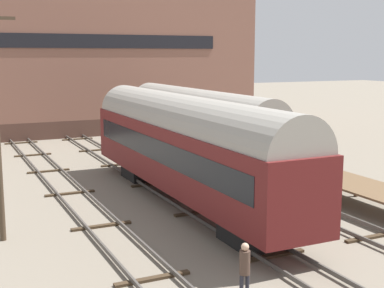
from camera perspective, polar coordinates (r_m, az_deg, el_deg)
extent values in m
plane|color=slate|center=(22.43, 4.33, -9.39)|extent=(200.00, 200.00, 0.00)
cube|color=#4C4742|center=(20.38, -9.26, -10.94)|extent=(0.08, 60.00, 0.16)
cube|color=#4C4742|center=(20.79, -5.40, -10.43)|extent=(0.08, 60.00, 0.16)
cube|color=#3D2D1E|center=(17.99, -4.23, -14.13)|extent=(2.60, 0.24, 0.10)
cube|color=#3D2D1E|center=(23.33, -9.62, -8.61)|extent=(2.60, 0.24, 0.10)
cube|color=#3D2D1E|center=(28.94, -12.89, -5.15)|extent=(2.60, 0.24, 0.10)
cube|color=#3D2D1E|center=(34.67, -15.06, -2.81)|extent=(2.60, 0.24, 0.10)
cube|color=#3D2D1E|center=(40.48, -16.61, -1.13)|extent=(2.60, 0.24, 0.10)
cube|color=#3D2D1E|center=(46.34, -17.76, 0.12)|extent=(2.60, 0.24, 0.10)
cube|color=#4C4742|center=(22.04, 2.69, -9.23)|extent=(0.08, 60.00, 0.16)
cube|color=#4C4742|center=(22.72, 5.92, -8.69)|extent=(0.08, 60.00, 0.16)
cube|color=#3D2D1E|center=(20.02, 8.67, -11.70)|extent=(2.60, 0.24, 0.10)
cube|color=#3D2D1E|center=(24.93, 0.89, -7.29)|extent=(2.60, 0.24, 0.10)
cube|color=#3D2D1E|center=(30.24, -4.16, -4.29)|extent=(2.60, 0.24, 0.10)
cube|color=#3D2D1E|center=(35.77, -7.65, -2.19)|extent=(2.60, 0.24, 0.10)
cube|color=#3D2D1E|center=(41.43, -10.19, -0.65)|extent=(2.60, 0.24, 0.10)
cube|color=#3D2D1E|center=(47.17, -12.11, 0.52)|extent=(2.60, 0.24, 0.10)
cube|color=#4C4742|center=(24.50, 12.51, -7.51)|extent=(0.08, 60.00, 0.16)
cube|color=#4C4742|center=(25.38, 15.09, -7.01)|extent=(0.08, 60.00, 0.16)
cube|color=#3D2D1E|center=(22.85, 18.61, -9.39)|extent=(2.60, 0.24, 0.10)
cube|color=#3D2D1E|center=(27.26, 9.83, -5.96)|extent=(2.60, 0.24, 0.10)
cube|color=#3D2D1E|center=(32.18, 3.67, -3.44)|extent=(2.60, 0.24, 0.10)
cube|color=#3D2D1E|center=(37.42, -0.79, -1.58)|extent=(2.60, 0.24, 0.10)
cube|color=#3D2D1E|center=(42.86, -4.13, -0.18)|extent=(2.60, 0.24, 0.10)
cube|color=#3D2D1E|center=(48.44, -6.71, 0.90)|extent=(2.60, 0.24, 0.10)
cube|color=black|center=(40.78, -3.01, -0.03)|extent=(1.80, 2.40, 1.00)
cube|color=black|center=(30.53, 5.35, -3.31)|extent=(1.80, 2.40, 1.00)
cube|color=#192342|center=(35.25, 0.57, 1.45)|extent=(3.01, 17.91, 2.62)
cube|color=black|center=(35.20, 0.57, 1.96)|extent=(3.05, 16.48, 0.94)
cylinder|color=gray|center=(35.09, 0.57, 3.57)|extent=(2.86, 17.55, 2.86)
cube|color=black|center=(31.86, -5.39, -2.77)|extent=(1.80, 2.40, 1.00)
cube|color=black|center=(21.09, 6.32, -9.23)|extent=(1.80, 2.40, 1.00)
cube|color=#5B1919|center=(25.87, -0.78, -1.15)|extent=(3.00, 18.97, 2.94)
cube|color=black|center=(25.80, -0.78, -0.38)|extent=(3.04, 17.45, 1.06)
cylinder|color=gray|center=(25.63, -0.78, 2.07)|extent=(2.85, 18.59, 2.85)
cube|color=brown|center=(28.02, 15.32, -3.58)|extent=(2.72, 13.48, 0.10)
cylinder|color=brown|center=(32.64, 6.11, -2.46)|extent=(0.20, 0.20, 1.02)
cylinder|color=brown|center=(33.94, 9.60, -2.08)|extent=(0.20, 0.20, 1.02)
cylinder|color=brown|center=(27.39, 13.33, -5.00)|extent=(0.20, 0.20, 1.02)
cylinder|color=brown|center=(28.93, 17.09, -4.40)|extent=(0.20, 0.20, 1.02)
cube|color=brown|center=(28.98, 13.19, -2.09)|extent=(1.40, 0.40, 0.06)
cube|color=brown|center=(29.06, 13.00, -1.54)|extent=(1.40, 0.06, 0.45)
cube|color=black|center=(28.67, 12.24, -2.65)|extent=(0.06, 0.40, 0.40)
cube|color=black|center=(29.40, 14.08, -2.42)|extent=(0.06, 0.40, 0.40)
cylinder|color=#282833|center=(16.49, 5.91, -14.98)|extent=(0.12, 0.12, 0.87)
cylinder|color=#4C382D|center=(16.12, 5.65, -12.47)|extent=(0.32, 0.32, 0.73)
sphere|color=tan|center=(15.95, 5.68, -10.86)|extent=(0.24, 0.24, 0.24)
cube|color=#4F342A|center=(54.81, -11.36, 2.53)|extent=(31.76, 12.75, 1.53)
cube|color=brown|center=(54.44, -11.63, 10.54)|extent=(31.76, 12.75, 13.75)
cube|color=black|center=(48.23, -9.77, 10.75)|extent=(22.23, 0.10, 1.20)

